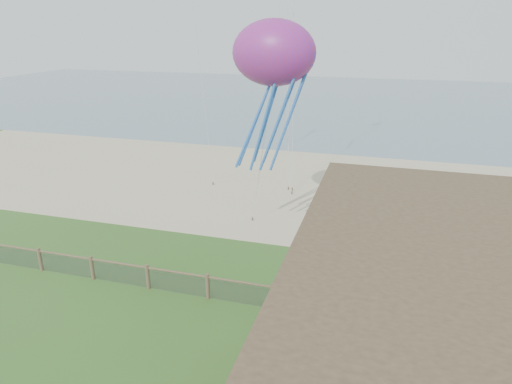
# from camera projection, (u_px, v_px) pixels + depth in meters

# --- Properties ---
(sand_beach) EXTENTS (72.00, 20.00, 0.02)m
(sand_beach) POSITION_uv_depth(u_px,v_px,m) (285.00, 185.00, 35.13)
(sand_beach) COLOR #BAB086
(sand_beach) RESTS_ON ground
(ocean) EXTENTS (160.00, 68.00, 0.02)m
(ocean) POSITION_uv_depth(u_px,v_px,m) (344.00, 100.00, 74.79)
(ocean) COLOR slate
(ocean) RESTS_ON ground
(chainlink_fence) EXTENTS (36.20, 0.20, 1.25)m
(chainlink_fence) POSITION_uv_depth(u_px,v_px,m) (208.00, 288.00, 20.51)
(chainlink_fence) COLOR brown
(chainlink_fence) RESTS_ON ground
(picnic_table) EXTENTS (1.90, 1.61, 0.69)m
(picnic_table) POSITION_uv_depth(u_px,v_px,m) (302.00, 321.00, 18.51)
(picnic_table) COLOR brown
(picnic_table) RESTS_ON ground
(octopus_kite) EXTENTS (4.49, 3.77, 7.91)m
(octopus_kite) POSITION_uv_depth(u_px,v_px,m) (273.00, 95.00, 22.77)
(octopus_kite) COLOR red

